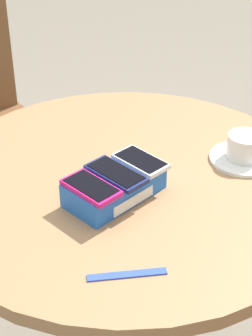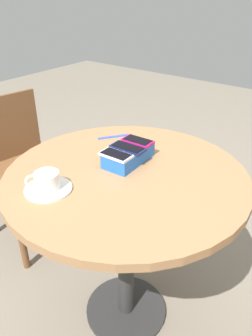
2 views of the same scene
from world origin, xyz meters
name	(u,v)px [view 2 (image 2 of 2)]	position (x,y,z in m)	size (l,w,h in m)	color
ground_plane	(126,310)	(0.00, 0.00, 0.00)	(8.00, 8.00, 0.00)	gray
round_table	(126,202)	(0.00, 0.00, 0.63)	(0.88, 0.88, 0.76)	#2D2D2D
phone_box	(128,155)	(-0.07, -0.04, 0.78)	(0.21, 0.12, 0.05)	blue
phone_magenta	(138,141)	(-0.14, -0.05, 0.82)	(0.07, 0.12, 0.01)	#D11975
phone_navy	(128,148)	(-0.07, -0.05, 0.82)	(0.06, 0.13, 0.01)	navy
phone_white	(116,155)	(0.00, -0.05, 0.82)	(0.06, 0.12, 0.01)	silver
saucer	(48,189)	(0.24, -0.14, 0.76)	(0.16, 0.16, 0.01)	white
coffee_cup	(46,180)	(0.24, -0.14, 0.79)	(0.10, 0.09, 0.06)	white
lanyard_strap	(113,137)	(-0.21, -0.23, 0.76)	(0.14, 0.02, 0.00)	blue
chair_far_side	(23,167)	(-0.12, -0.82, 0.44)	(0.49, 0.49, 0.82)	brown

